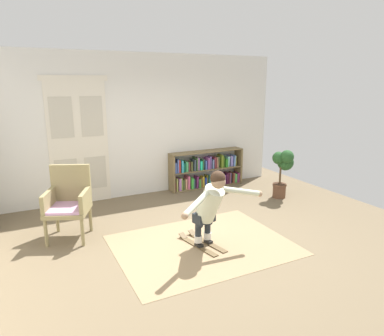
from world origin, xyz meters
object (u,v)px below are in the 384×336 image
(bookshelf, at_px, (206,171))
(potted_plant, at_px, (283,167))
(person_skier, at_px, (211,203))
(wicker_chair, at_px, (69,201))
(skis_pair, at_px, (201,243))

(bookshelf, bearing_deg, potted_plant, -51.86)
(person_skier, bearing_deg, potted_plant, 28.97)
(bookshelf, height_order, wicker_chair, wicker_chair)
(skis_pair, bearing_deg, wicker_chair, 145.57)
(potted_plant, distance_m, person_skier, 2.82)
(bookshelf, height_order, person_skier, person_skier)
(wicker_chair, relative_size, person_skier, 0.77)
(bookshelf, relative_size, potted_plant, 1.73)
(potted_plant, xyz_separation_m, skis_pair, (-2.51, -1.17, -0.62))
(potted_plant, xyz_separation_m, person_skier, (-2.46, -1.36, 0.06))
(bookshelf, height_order, skis_pair, bookshelf)
(bookshelf, bearing_deg, person_skier, -117.43)
(bookshelf, xyz_separation_m, skis_pair, (-1.45, -2.52, -0.35))
(bookshelf, distance_m, person_skier, 3.07)
(wicker_chair, xyz_separation_m, person_skier, (1.72, -1.34, 0.12))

